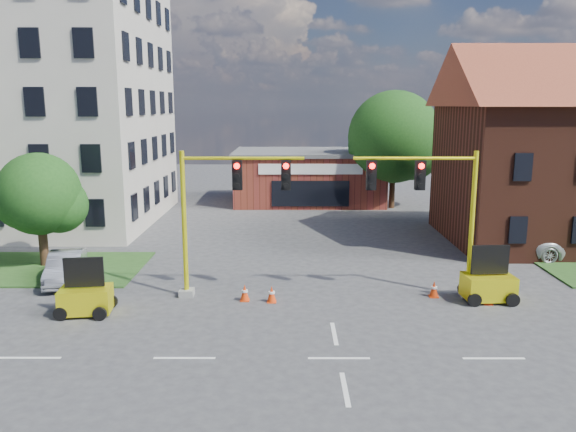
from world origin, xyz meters
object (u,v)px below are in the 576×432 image
object	(u,v)px
signal_mast_east	(433,206)
pickup_white	(574,243)
trailer_west	(86,297)
signal_mast_west	(223,206)
trailer_east	(488,284)

from	to	relation	value
signal_mast_east	pickup_white	xyz separation A→B (m)	(9.27, 6.28, -3.15)
signal_mast_east	pickup_white	size ratio (longest dim) A/B	1.11
trailer_west	signal_mast_west	bearing A→B (deg)	14.77
signal_mast_east	trailer_west	xyz separation A→B (m)	(-13.90, -2.10, -3.24)
signal_mast_east	trailer_east	world-z (taller)	signal_mast_east
signal_mast_east	trailer_east	xyz separation A→B (m)	(2.32, -0.52, -3.21)
trailer_east	pickup_white	distance (m)	9.73
pickup_white	signal_mast_east	bearing A→B (deg)	121.13
signal_mast_west	trailer_east	xyz separation A→B (m)	(11.03, -0.52, -3.21)
signal_mast_west	trailer_west	world-z (taller)	signal_mast_west
trailer_west	signal_mast_east	bearing A→B (deg)	1.32
signal_mast_west	pickup_white	distance (m)	19.31
signal_mast_east	pickup_white	world-z (taller)	signal_mast_east
signal_mast_west	pickup_white	world-z (taller)	signal_mast_west
signal_mast_east	pickup_white	distance (m)	11.63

